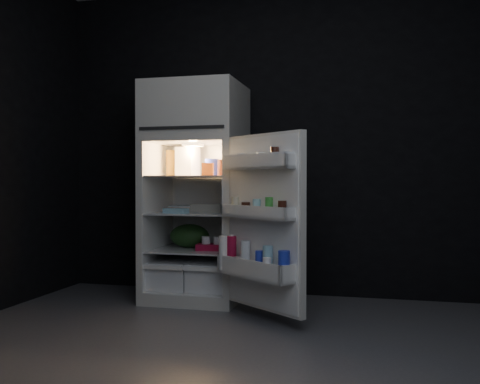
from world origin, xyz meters
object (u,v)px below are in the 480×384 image
(refrigerator, at_px, (197,184))
(egg_carton, at_px, (208,208))
(milk_jug, at_px, (188,162))
(yogurt_tray, at_px, (213,247))
(fridge_door, at_px, (261,224))

(refrigerator, distance_m, egg_carton, 0.23)
(egg_carton, bearing_deg, milk_jug, 165.91)
(refrigerator, bearing_deg, milk_jug, 167.03)
(milk_jug, relative_size, yogurt_tray, 0.91)
(refrigerator, relative_size, yogurt_tray, 6.76)
(milk_jug, bearing_deg, egg_carton, -8.58)
(yogurt_tray, bearing_deg, milk_jug, 145.76)
(fridge_door, bearing_deg, egg_carton, 135.39)
(fridge_door, xyz_separation_m, yogurt_tray, (-0.50, 0.50, -0.24))
(fridge_door, height_order, milk_jug, fridge_door)
(milk_jug, height_order, egg_carton, milk_jug)
(fridge_door, height_order, egg_carton, fridge_door)
(fridge_door, xyz_separation_m, milk_jug, (-0.76, 0.63, 0.46))
(refrigerator, height_order, fridge_door, refrigerator)
(refrigerator, xyz_separation_m, yogurt_tray, (0.17, -0.11, -0.50))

